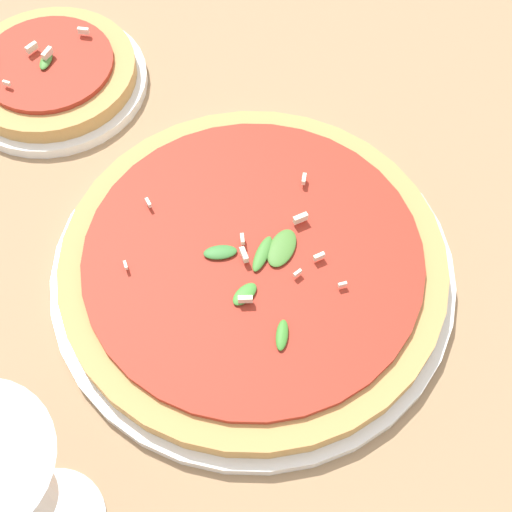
# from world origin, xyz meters

# --- Properties ---
(ground_plane) EXTENTS (6.00, 6.00, 0.00)m
(ground_plane) POSITION_xyz_m (0.00, 0.00, 0.00)
(ground_plane) COLOR #9E7A56
(pizza_arugula_main) EXTENTS (0.37, 0.37, 0.05)m
(pizza_arugula_main) POSITION_xyz_m (0.02, 0.00, 0.02)
(pizza_arugula_main) COLOR white
(pizza_arugula_main) RESTS_ON ground_plane
(pizza_personal_side) EXTENTS (0.20, 0.20, 0.05)m
(pizza_personal_side) POSITION_xyz_m (-0.30, -0.03, 0.02)
(pizza_personal_side) COLOR white
(pizza_personal_side) RESTS_ON ground_plane
(wine_glass) EXTENTS (0.10, 0.10, 0.19)m
(wine_glass) POSITION_xyz_m (0.10, -0.26, 0.13)
(wine_glass) COLOR white
(wine_glass) RESTS_ON ground_plane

